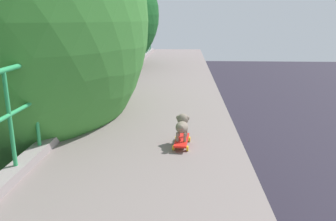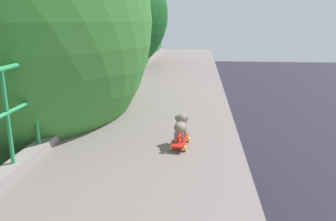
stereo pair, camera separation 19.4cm
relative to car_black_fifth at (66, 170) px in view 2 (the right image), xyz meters
The scene contains 7 objects.
car_black_fifth is the anchor object (origin of this frame).
car_yellow_cab_sixth 4.89m from the car_black_fifth, 137.45° to the left, with size 1.81×3.97×1.63m.
car_green_seventh 6.91m from the car_black_fifth, 91.51° to the left, with size 1.92×4.14×1.45m.
city_bus 19.38m from the car_black_fifth, 101.74° to the left, with size 2.67×10.42×3.53m.
roadside_tree_far 7.44m from the car_black_fifth, 36.23° to the right, with size 5.39×5.39×9.96m.
toy_skateboard 12.41m from the car_black_fifth, 58.50° to the right, with size 0.24×0.54×0.09m.
small_dog 12.46m from the car_black_fifth, 58.33° to the right, with size 0.19×0.40×0.32m.
Camera 2 is at (1.77, -1.69, 7.53)m, focal length 35.77 mm.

